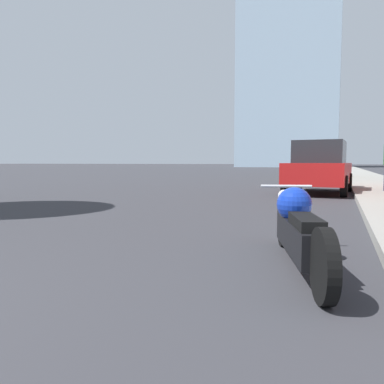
# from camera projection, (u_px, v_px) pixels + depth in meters

# --- Properties ---
(sidewalk) EXTENTS (2.46, 240.00, 0.15)m
(sidewalk) POSITION_uv_depth(u_px,v_px,m) (357.00, 172.00, 36.50)
(sidewalk) COLOR gray
(sidewalk) RESTS_ON ground_plane
(motorcycle) EXTENTS (0.95, 2.50, 0.80)m
(motorcycle) POSITION_uv_depth(u_px,v_px,m) (298.00, 228.00, 3.85)
(motorcycle) COLOR black
(motorcycle) RESTS_ON ground_plane
(parked_car_red) EXTENTS (2.20, 4.10, 1.79)m
(parked_car_red) POSITION_uv_depth(u_px,v_px,m) (319.00, 168.00, 12.86)
(parked_car_red) COLOR red
(parked_car_red) RESTS_ON ground_plane
(parked_car_yellow) EXTENTS (2.19, 4.20, 1.70)m
(parked_car_yellow) POSITION_uv_depth(u_px,v_px,m) (326.00, 166.00, 24.37)
(parked_car_yellow) COLOR gold
(parked_car_yellow) RESTS_ON ground_plane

